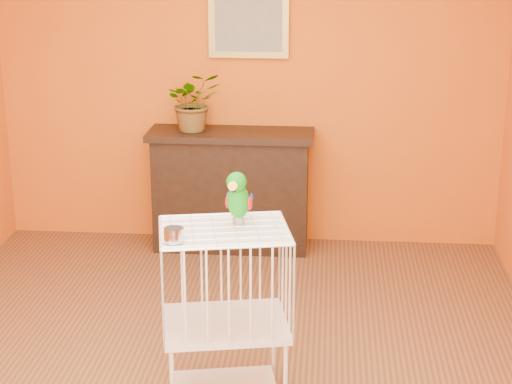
{
  "coord_description": "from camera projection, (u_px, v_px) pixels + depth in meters",
  "views": [
    {
      "loc": [
        0.63,
        -4.4,
        2.5
      ],
      "look_at": [
        0.27,
        -0.21,
        1.17
      ],
      "focal_mm": 60.0,
      "sensor_mm": 36.0,
      "label": 1
    }
  ],
  "objects": [
    {
      "name": "birdcage",
      "position": [
        225.0,
        315.0,
        4.52
      ],
      "size": [
        0.74,
        0.62,
        1.0
      ],
      "rotation": [
        0.0,
        0.0,
        0.2
      ],
      "color": "white",
      "rests_on": "ground"
    },
    {
      "name": "ground",
      "position": [
        213.0,
        372.0,
        4.98
      ],
      "size": [
        4.5,
        4.5,
        0.0
      ],
      "primitive_type": "plane",
      "color": "brown",
      "rests_on": "ground"
    },
    {
      "name": "parrot",
      "position": [
        238.0,
        197.0,
        4.39
      ],
      "size": [
        0.15,
        0.27,
        0.3
      ],
      "rotation": [
        0.0,
        0.0,
        -0.17
      ],
      "color": "#59544C",
      "rests_on": "birdcage"
    },
    {
      "name": "feed_cup",
      "position": [
        174.0,
        235.0,
        4.18
      ],
      "size": [
        0.1,
        0.1,
        0.07
      ],
      "primitive_type": "cylinder",
      "color": "silver",
      "rests_on": "birdcage"
    },
    {
      "name": "framed_picture",
      "position": [
        249.0,
        25.0,
        6.56
      ],
      "size": [
        0.62,
        0.04,
        0.5
      ],
      "color": "#AF943E",
      "rests_on": "room_shell"
    },
    {
      "name": "room_shell",
      "position": [
        209.0,
        105.0,
        4.51
      ],
      "size": [
        4.5,
        4.5,
        4.5
      ],
      "color": "#D96114",
      "rests_on": "ground"
    },
    {
      "name": "potted_plant",
      "position": [
        193.0,
        109.0,
        6.57
      ],
      "size": [
        0.55,
        0.58,
        0.36
      ],
      "primitive_type": "imported",
      "rotation": [
        0.0,
        0.0,
        0.37
      ],
      "color": "#26722D",
      "rests_on": "console_cabinet"
    },
    {
      "name": "console_cabinet",
      "position": [
        231.0,
        190.0,
        6.77
      ],
      "size": [
        1.29,
        0.46,
        0.96
      ],
      "color": "black",
      "rests_on": "ground"
    }
  ]
}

